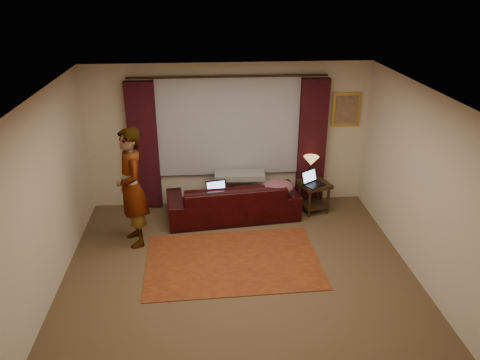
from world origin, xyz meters
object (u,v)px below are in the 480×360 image
laptop_table (314,179)px  person (132,188)px  sofa (233,193)px  laptop_sofa (218,191)px  end_table (314,197)px  tiffany_lamp (311,168)px

laptop_table → person: person is taller
sofa → person: bearing=18.7°
laptop_sofa → laptop_table: size_ratio=1.03×
laptop_sofa → person: person is taller
sofa → end_table: 1.48m
sofa → laptop_table: 1.45m
tiffany_lamp → person: 3.18m
end_table → person: size_ratio=0.30×
end_table → laptop_table: size_ratio=1.50×
tiffany_lamp → end_table: bearing=-72.1°
end_table → person: person is taller
end_table → person: 3.25m
end_table → tiffany_lamp: 0.53m
laptop_sofa → sofa: bearing=21.3°
person → laptop_table: bearing=82.2°
tiffany_lamp → laptop_table: bearing=-87.0°
tiffany_lamp → laptop_table: tiffany_lamp is taller
sofa → laptop_table: size_ratio=6.05×
laptop_table → end_table: bearing=37.7°
laptop_sofa → laptop_table: 1.70m
sofa → laptop_sofa: (-0.26, -0.17, 0.13)m
sofa → person: (-1.60, -0.74, 0.49)m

